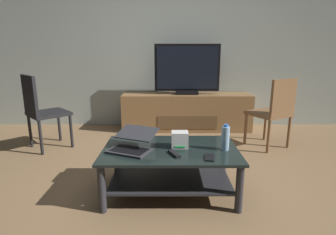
# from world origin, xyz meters

# --- Properties ---
(ground_plane) EXTENTS (7.68, 7.68, 0.00)m
(ground_plane) POSITION_xyz_m (0.00, 0.00, 0.00)
(ground_plane) COLOR olive
(back_wall) EXTENTS (6.40, 0.12, 2.80)m
(back_wall) POSITION_xyz_m (0.00, 2.31, 1.40)
(back_wall) COLOR #A8B2A8
(back_wall) RESTS_ON ground
(coffee_table) EXTENTS (1.15, 0.72, 0.41)m
(coffee_table) POSITION_xyz_m (0.04, -0.04, 0.29)
(coffee_table) COLOR black
(coffee_table) RESTS_ON ground
(media_cabinet) EXTENTS (2.00, 0.50, 0.57)m
(media_cabinet) POSITION_xyz_m (0.32, 1.99, 0.28)
(media_cabinet) COLOR olive
(media_cabinet) RESTS_ON ground
(television) EXTENTS (0.99, 0.20, 0.76)m
(television) POSITION_xyz_m (0.32, 1.97, 0.94)
(television) COLOR black
(television) RESTS_ON media_cabinet
(dining_chair) EXTENTS (0.60, 0.60, 0.90)m
(dining_chair) POSITION_xyz_m (1.36, 1.11, 0.50)
(dining_chair) COLOR brown
(dining_chair) RESTS_ON ground
(side_chair) EXTENTS (0.62, 0.62, 0.95)m
(side_chair) POSITION_xyz_m (-1.56, 1.07, 0.53)
(side_chair) COLOR black
(side_chair) RESTS_ON ground
(laptop) EXTENTS (0.45, 0.46, 0.16)m
(laptop) POSITION_xyz_m (-0.28, -0.07, 0.47)
(laptop) COLOR #333338
(laptop) RESTS_ON coffee_table
(router_box) EXTENTS (0.14, 0.12, 0.14)m
(router_box) POSITION_xyz_m (0.13, -0.01, 0.48)
(router_box) COLOR white
(router_box) RESTS_ON coffee_table
(water_bottle_near) EXTENTS (0.07, 0.07, 0.22)m
(water_bottle_near) POSITION_xyz_m (0.51, -0.07, 0.52)
(water_bottle_near) COLOR #99C6E5
(water_bottle_near) RESTS_ON coffee_table
(cell_phone) EXTENTS (0.09, 0.15, 0.01)m
(cell_phone) POSITION_xyz_m (0.35, -0.26, 0.42)
(cell_phone) COLOR black
(cell_phone) RESTS_ON coffee_table
(tv_remote) EXTENTS (0.10, 0.16, 0.02)m
(tv_remote) POSITION_xyz_m (0.07, -0.19, 0.42)
(tv_remote) COLOR black
(tv_remote) RESTS_ON coffee_table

